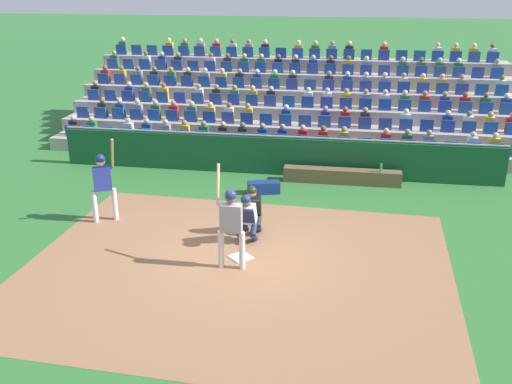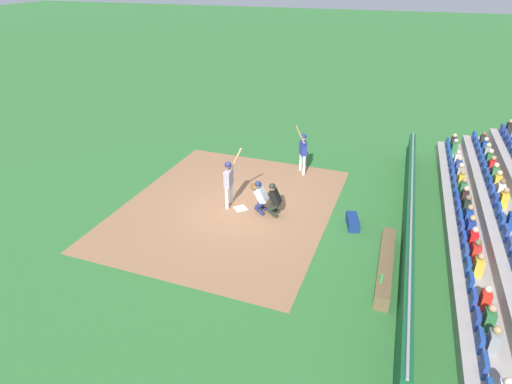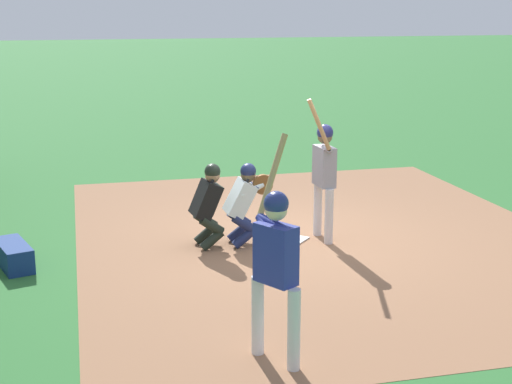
# 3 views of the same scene
# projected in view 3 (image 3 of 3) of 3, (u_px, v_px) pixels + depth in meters

# --- Properties ---
(ground_plane) EXTENTS (160.00, 160.00, 0.00)m
(ground_plane) POSITION_uv_depth(u_px,v_px,m) (291.00, 240.00, 11.46)
(ground_plane) COLOR #2F6D31
(infield_dirt_patch) EXTENTS (9.41, 7.83, 0.01)m
(infield_dirt_patch) POSITION_uv_depth(u_px,v_px,m) (321.00, 237.00, 11.59)
(infield_dirt_patch) COLOR #966849
(infield_dirt_patch) RESTS_ON ground_plane
(home_plate_marker) EXTENTS (0.62, 0.62, 0.02)m
(home_plate_marker) POSITION_uv_depth(u_px,v_px,m) (291.00, 239.00, 11.45)
(home_plate_marker) COLOR white
(home_plate_marker) RESTS_ON infield_dirt_patch
(batter_at_plate) EXTENTS (0.66, 0.54, 2.24)m
(batter_at_plate) POSITION_uv_depth(u_px,v_px,m) (324.00, 169.00, 11.20)
(batter_at_plate) COLOR silver
(batter_at_plate) RESTS_ON ground_plane
(catcher_crouching) EXTENTS (0.46, 0.71, 1.27)m
(catcher_crouching) POSITION_uv_depth(u_px,v_px,m) (244.00, 199.00, 11.08)
(catcher_crouching) COLOR navy
(catcher_crouching) RESTS_ON ground_plane
(home_plate_umpire) EXTENTS (0.49, 0.49, 1.29)m
(home_plate_umpire) POSITION_uv_depth(u_px,v_px,m) (208.00, 202.00, 10.98)
(home_plate_umpire) COLOR black
(home_plate_umpire) RESTS_ON ground_plane
(equipment_duffel_bag) EXTENTS (0.99, 0.59, 0.34)m
(equipment_duffel_bag) POSITION_uv_depth(u_px,v_px,m) (13.00, 255.00, 10.22)
(equipment_duffel_bag) COLOR navy
(equipment_duffel_bag) RESTS_ON ground_plane
(on_deck_batter) EXTENTS (0.82, 0.49, 2.26)m
(on_deck_batter) POSITION_uv_depth(u_px,v_px,m) (275.00, 257.00, 7.26)
(on_deck_batter) COLOR silver
(on_deck_batter) RESTS_ON ground_plane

